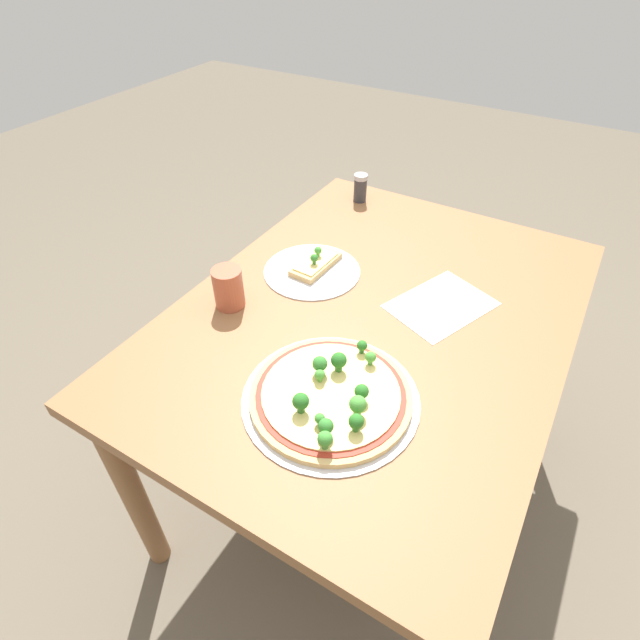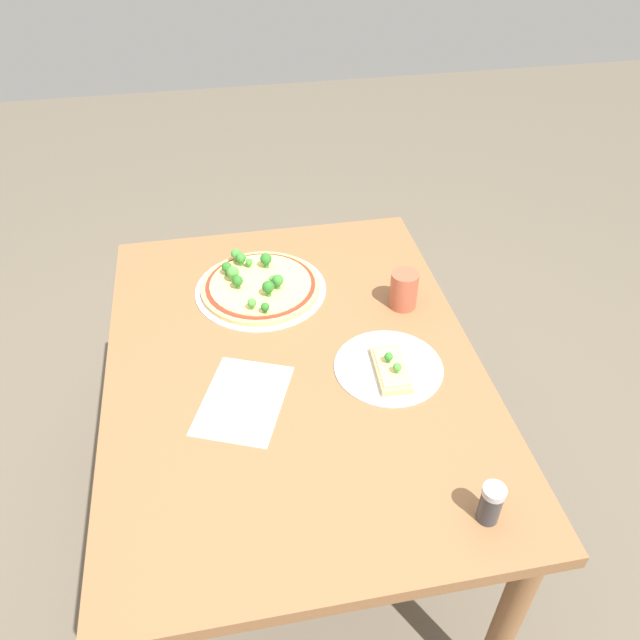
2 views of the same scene
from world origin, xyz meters
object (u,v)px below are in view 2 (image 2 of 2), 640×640
Objects in this scene: drinking_cup at (404,290)px; pizza_tray_slice at (390,368)px; pizza_tray_whole at (260,285)px; dining_table at (294,386)px; condiment_shaker at (491,503)px.

pizza_tray_slice is at bearing 156.81° from drinking_cup.
pizza_tray_slice is 0.26m from drinking_cup.
pizza_tray_whole is 1.38× the size of pizza_tray_slice.
dining_table is 3.33× the size of pizza_tray_whole.
pizza_tray_whole is 0.47m from pizza_tray_slice.
pizza_tray_whole is (0.30, 0.05, 0.11)m from dining_table.
condiment_shaker is at bearing -169.84° from pizza_tray_slice.
drinking_cup reaches higher than dining_table.
dining_table is 0.33m from pizza_tray_whole.
drinking_cup is at bearing -2.23° from condiment_shaker.
dining_table is 11.62× the size of drinking_cup.
pizza_tray_whole is at bearing 69.27° from drinking_cup.
condiment_shaker is (-0.66, 0.03, -0.01)m from drinking_cup.
pizza_tray_slice reaches higher than dining_table.
dining_table is at bearing 30.99° from condiment_shaker.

